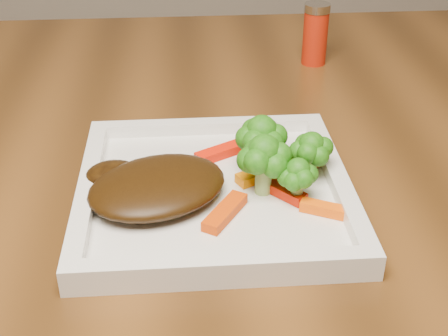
{
  "coord_description": "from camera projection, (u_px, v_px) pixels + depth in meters",
  "views": [
    {
      "loc": [
        -0.19,
        -0.49,
        1.11
      ],
      "look_at": [
        -0.15,
        0.04,
        0.79
      ],
      "focal_mm": 50.0,
      "sensor_mm": 36.0,
      "label": 1
    }
  ],
  "objects": [
    {
      "name": "broccoli_0",
      "position": [
        261.0,
        142.0,
        0.64
      ],
      "size": [
        0.07,
        0.07,
        0.07
      ],
      "primitive_type": null,
      "rotation": [
        0.0,
        0.0,
        -0.17
      ],
      "color": "#167814",
      "rests_on": "plate"
    },
    {
      "name": "carrot_3",
      "position": [
        305.0,
        162.0,
        0.67
      ],
      "size": [
        0.06,
        0.03,
        0.01
      ],
      "primitive_type": "cube",
      "rotation": [
        0.0,
        0.0,
        0.28
      ],
      "color": "#D25503",
      "rests_on": "plate"
    },
    {
      "name": "broccoli_1",
      "position": [
        311.0,
        151.0,
        0.63
      ],
      "size": [
        0.06,
        0.06,
        0.06
      ],
      "primitive_type": null,
      "rotation": [
        0.0,
        0.0,
        -0.31
      ],
      "color": "#137614",
      "rests_on": "plate"
    },
    {
      "name": "carrot_6",
      "position": [
        264.0,
        173.0,
        0.65
      ],
      "size": [
        0.06,
        0.04,
        0.01
      ],
      "primitive_type": "cube",
      "rotation": [
        0.0,
        0.0,
        0.47
      ],
      "color": "orange",
      "rests_on": "plate"
    },
    {
      "name": "carrot_5",
      "position": [
        281.0,
        190.0,
        0.62
      ],
      "size": [
        0.05,
        0.05,
        0.01
      ],
      "primitive_type": "cube",
      "rotation": [
        0.0,
        0.0,
        -0.84
      ],
      "color": "red",
      "rests_on": "plate"
    },
    {
      "name": "plate",
      "position": [
        214.0,
        194.0,
        0.63
      ],
      "size": [
        0.27,
        0.27,
        0.01
      ],
      "primitive_type": "cube",
      "color": "white",
      "rests_on": "dining_table"
    },
    {
      "name": "carrot_2",
      "position": [
        225.0,
        212.0,
        0.59
      ],
      "size": [
        0.05,
        0.06,
        0.01
      ],
      "primitive_type": "cube",
      "rotation": [
        0.0,
        0.0,
        1.0
      ],
      "color": "#D33B03",
      "rests_on": "plate"
    },
    {
      "name": "broccoli_3",
      "position": [
        264.0,
        165.0,
        0.61
      ],
      "size": [
        0.07,
        0.07,
        0.06
      ],
      "primitive_type": null,
      "rotation": [
        0.0,
        0.0,
        -0.18
      ],
      "color": "#407914",
      "rests_on": "plate"
    },
    {
      "name": "broccoli_2",
      "position": [
        298.0,
        175.0,
        0.6
      ],
      "size": [
        0.05,
        0.05,
        0.06
      ],
      "primitive_type": null,
      "rotation": [
        0.0,
        0.0,
        -0.07
      ],
      "color": "#187213",
      "rests_on": "plate"
    },
    {
      "name": "steak",
      "position": [
        157.0,
        186.0,
        0.61
      ],
      "size": [
        0.17,
        0.16,
        0.03
      ],
      "primitive_type": "ellipsoid",
      "rotation": [
        0.0,
        0.0,
        0.47
      ],
      "color": "#341E07",
      "rests_on": "plate"
    },
    {
      "name": "spice_shaker",
      "position": [
        315.0,
        34.0,
        0.93
      ],
      "size": [
        0.05,
        0.05,
        0.09
      ],
      "primitive_type": "cylinder",
      "rotation": [
        0.0,
        0.0,
        0.43
      ],
      "color": "#B41E0A",
      "rests_on": "dining_table"
    },
    {
      "name": "carrot_4",
      "position": [
        221.0,
        152.0,
        0.68
      ],
      "size": [
        0.06,
        0.04,
        0.01
      ],
      "primitive_type": "cube",
      "rotation": [
        0.0,
        0.0,
        0.52
      ],
      "color": "red",
      "rests_on": "plate"
    },
    {
      "name": "carrot_1",
      "position": [
        325.0,
        209.0,
        0.59
      ],
      "size": [
        0.05,
        0.03,
        0.01
      ],
      "primitive_type": "cube",
      "rotation": [
        0.0,
        0.0,
        -0.45
      ],
      "color": "#FF5904",
      "rests_on": "plate"
    }
  ]
}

